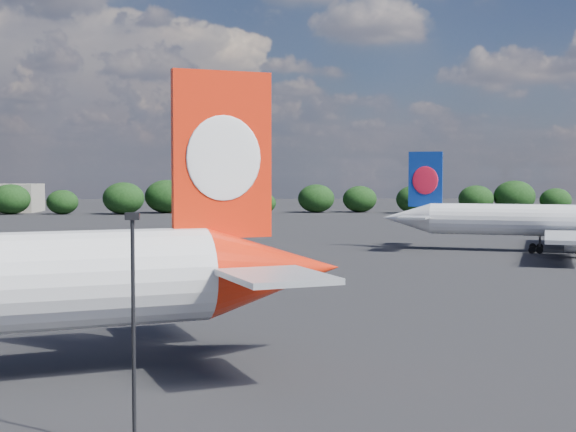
{
  "coord_description": "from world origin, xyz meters",
  "views": [
    {
      "loc": [
        12.46,
        -41.88,
        10.83
      ],
      "look_at": [
        16.0,
        12.0,
        8.0
      ],
      "focal_mm": 50.0,
      "sensor_mm": 36.0,
      "label": 1
    }
  ],
  "objects": [
    {
      "name": "billboard_yellow",
      "position": [
        12.0,
        182.0,
        3.87
      ],
      "size": [
        5.0,
        0.3,
        5.5
      ],
      "color": "yellow",
      "rests_on": "ground"
    },
    {
      "name": "apron_lamp_post",
      "position": [
        8.49,
        -10.79,
        5.31
      ],
      "size": [
        0.55,
        0.3,
        9.35
      ],
      "color": "black",
      "rests_on": "ground"
    },
    {
      "name": "horizon_treeline",
      "position": [
        6.72,
        178.75,
        4.08
      ],
      "size": [
        199.31,
        16.07,
        9.23
      ],
      "color": "black",
      "rests_on": "ground"
    },
    {
      "name": "china_southern_airliner",
      "position": [
        54.99,
        66.59,
        4.29
      ],
      "size": [
        41.54,
        39.97,
        14.07
      ],
      "color": "silver",
      "rests_on": "ground"
    },
    {
      "name": "ground",
      "position": [
        0.0,
        60.0,
        0.0
      ],
      "size": [
        500.0,
        500.0,
        0.0
      ],
      "primitive_type": "plane",
      "color": "black",
      "rests_on": "ground"
    },
    {
      "name": "highway_sign",
      "position": [
        -18.0,
        176.0,
        3.13
      ],
      "size": [
        6.0,
        0.3,
        4.5
      ],
      "color": "#166F1D",
      "rests_on": "ground"
    }
  ]
}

